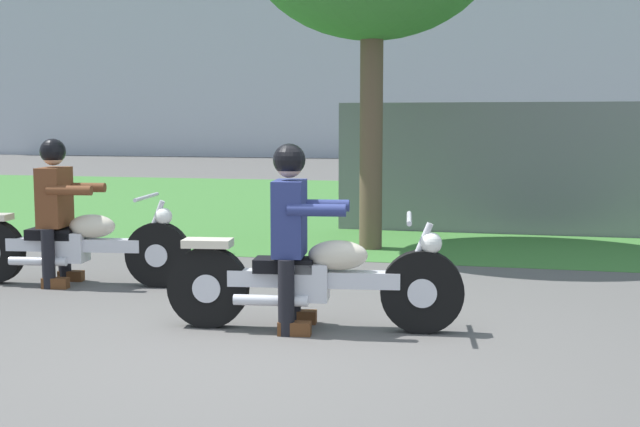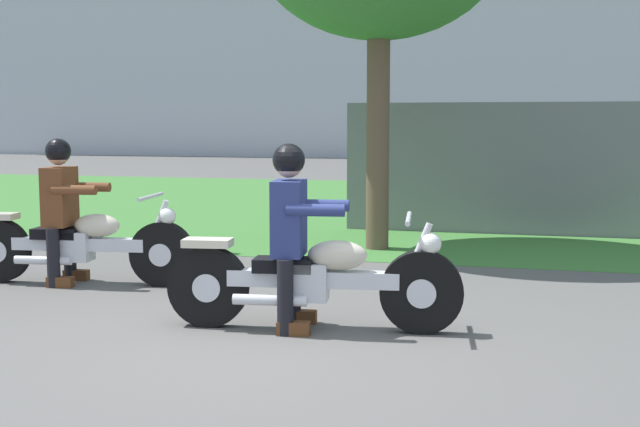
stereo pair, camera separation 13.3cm
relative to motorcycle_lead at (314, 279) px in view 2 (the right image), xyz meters
The scene contains 7 objects.
ground 0.79m from the motorcycle_lead, 114.68° to the right, with size 120.00×120.00×0.00m, color #565451.
grass_verge 9.03m from the motorcycle_lead, 91.82° to the left, with size 60.00×12.00×0.01m, color #3D7533.
motorcycle_lead is the anchor object (origin of this frame).
rider_lead 0.46m from the motorcycle_lead, behind, with size 0.59×0.51×1.39m.
motorcycle_follow 2.83m from the motorcycle_lead, 156.90° to the left, with size 2.23×0.67×0.86m.
rider_follow 3.01m from the motorcycle_lead, 158.51° to the left, with size 0.59×0.51×1.38m.
fence_segment 6.23m from the motorcycle_lead, 66.69° to the left, with size 7.00×0.06×1.80m, color slate.
Camera 2 is at (1.86, -5.19, 1.55)m, focal length 46.42 mm.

